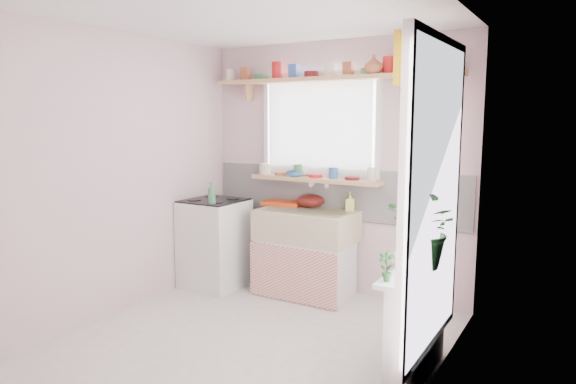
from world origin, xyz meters
The scene contains 19 objects.
room centered at (0.66, 0.86, 1.37)m, with size 3.20×3.20×3.20m.
sink_unit centered at (-0.15, 1.29, 0.43)m, with size 0.95×0.65×1.11m.
cooker centered at (-1.10, 1.05, 0.46)m, with size 0.58×0.58×0.93m.
radiator_ledge centered at (1.30, 0.20, 0.40)m, with size 0.22×0.95×0.78m.
windowsill centered at (-0.15, 1.48, 1.14)m, with size 1.40×0.22×0.04m, color tan.
pine_shelf centered at (0.00, 1.47, 2.12)m, with size 2.52×0.24×0.04m, color tan.
shelf_crockery centered at (-0.02, 1.47, 2.19)m, with size 2.47×0.11×0.12m.
sill_crockery centered at (-0.17, 1.48, 1.22)m, with size 1.35×0.11×0.12m.
dish_tray centered at (-0.53, 1.50, 0.87)m, with size 0.41×0.30×0.04m, color #D03F12.
colander centered at (-0.21, 1.50, 0.92)m, with size 0.29×0.29×0.13m, color #4F100D.
jade_plant centered at (1.33, 0.21, 1.04)m, with size 0.48×0.42×0.53m, color #235925.
fruit_bowl centered at (1.23, 0.21, 0.81)m, with size 0.27×0.27×0.07m, color white.
herb_pot centered at (1.21, -0.18, 0.87)m, with size 0.10×0.07×0.19m, color #285B24.
soap_bottle_sink centered at (0.22, 1.50, 0.94)m, with size 0.08×0.09×0.19m, color #D7DC61.
sill_cup centered at (-0.32, 1.54, 1.21)m, with size 0.13×0.13×0.10m, color beige.
sill_bowl centered at (-0.36, 1.43, 1.19)m, with size 0.18×0.18×0.06m, color #2F649B.
shelf_vase centered at (0.47, 1.41, 2.22)m, with size 0.16×0.16×0.17m, color #A55432.
cooker_bottle centered at (-0.95, 0.83, 1.02)m, with size 0.08×0.08×0.21m, color #3D7A4B.
fruit centered at (1.24, 0.22, 0.87)m, with size 0.20×0.14×0.10m.
Camera 1 is at (2.23, -3.03, 1.75)m, focal length 32.00 mm.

